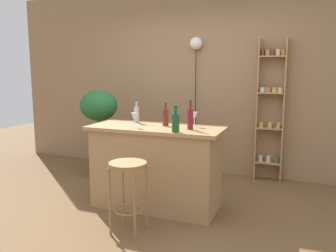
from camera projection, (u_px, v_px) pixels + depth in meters
The scene contains 14 objects.
ground at pixel (146, 216), 3.87m from camera, with size 12.00×12.00×0.00m, color brown.
back_wall at pixel (198, 82), 5.44m from camera, with size 6.40×0.10×2.80m, color #997551.
kitchen_counter at pixel (156, 167), 4.07m from camera, with size 1.54×0.65×0.95m.
bar_stool at pixel (128, 180), 3.42m from camera, with size 0.37×0.37×0.71m.
spice_shelf at pixel (270, 107), 4.96m from camera, with size 0.38×0.14×2.02m.
plant_stool at pixel (100, 160), 5.29m from camera, with size 0.29×0.29×0.49m, color #2D2823.
potted_plant at pixel (99, 110), 5.17m from camera, with size 0.56×0.51×0.80m.
bottle_sauce_amber at pixel (190, 118), 3.79m from camera, with size 0.06×0.06×0.32m.
bottle_wine_red at pixel (166, 117), 4.03m from camera, with size 0.07×0.07×0.27m.
bottle_vinegar at pixel (176, 122), 3.63m from camera, with size 0.08×0.08×0.27m.
bottle_spirits_clear at pixel (137, 114), 4.28m from camera, with size 0.06×0.06×0.28m.
wine_glass_left at pixel (195, 116), 3.99m from camera, with size 0.07×0.07×0.16m.
wine_glass_center at pixel (134, 117), 3.95m from camera, with size 0.07×0.07×0.16m.
pendant_globe_light at pixel (196, 46), 5.25m from camera, with size 0.19×0.19×2.07m.
Camera 1 is at (1.55, -3.32, 1.60)m, focal length 37.67 mm.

